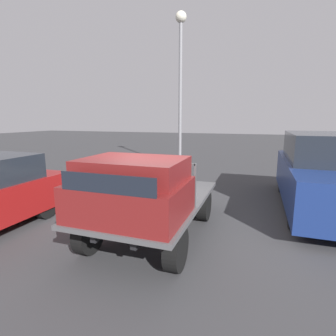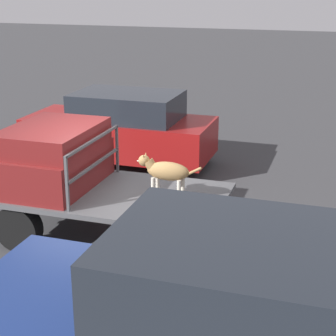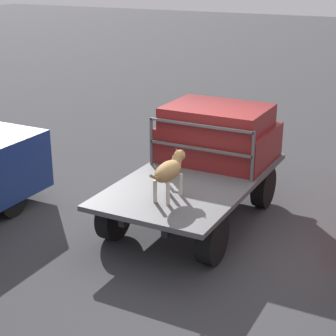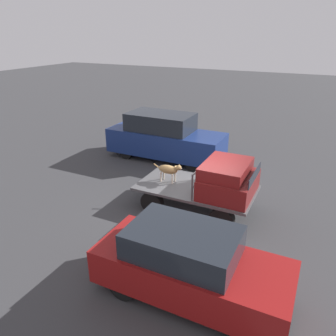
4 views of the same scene
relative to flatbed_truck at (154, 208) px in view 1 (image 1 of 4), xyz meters
name	(u,v)px [view 1 (image 1 of 4)]	position (x,y,z in m)	size (l,w,h in m)	color
ground_plane	(155,234)	(0.00, 0.00, -0.58)	(80.00, 80.00, 0.00)	#38383A
flatbed_truck	(154,208)	(0.00, 0.00, 0.00)	(3.73, 2.01, 0.80)	black
truck_cab	(132,189)	(1.02, 0.00, 0.69)	(1.52, 1.89, 1.00)	maroon
truck_headboard	(150,175)	(0.23, 0.00, 0.78)	(0.04, 1.89, 0.85)	#4C4C4F
dog	(167,171)	(-0.94, -0.03, 0.65)	(1.04, 0.29, 0.69)	beige
parked_pickup_far	(321,173)	(-2.97, 3.66, 0.43)	(5.24, 1.86, 2.08)	black
light_pole_near	(181,63)	(-7.64, -1.71, 4.48)	(0.52, 0.52, 7.33)	gray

